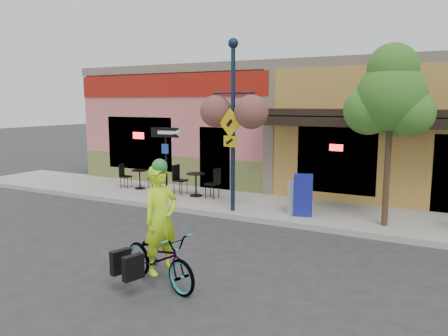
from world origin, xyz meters
name	(u,v)px	position (x,y,z in m)	size (l,w,h in m)	color
ground	(253,229)	(0.00, 0.00, 0.00)	(90.00, 90.00, 0.00)	#2D2D30
sidewalk	(281,209)	(0.00, 2.00, 0.07)	(24.00, 3.00, 0.15)	#9E9B93
curb	(262,220)	(0.00, 0.55, 0.07)	(24.00, 0.12, 0.15)	#A8A59E
building	(332,125)	(0.00, 7.50, 2.25)	(18.20, 8.20, 4.50)	#D06668
bicycle	(159,258)	(-0.03, -3.89, 0.49)	(0.64, 1.85, 0.97)	maroon
cyclist_rider	(161,234)	(0.02, -3.89, 0.93)	(0.68, 0.44, 1.86)	#C5FF1A
lamp_post	(233,126)	(-1.02, 0.89, 2.50)	(1.50, 0.60, 4.70)	#122239
one_way_sign	(166,166)	(-3.09, 0.65, 1.29)	(0.87, 0.19, 2.28)	black
cafe_set_left	(140,177)	(-5.30, 2.15, 0.58)	(1.45, 0.72, 0.87)	black
cafe_set_right	(196,181)	(-2.93, 2.04, 0.64)	(1.62, 0.81, 0.97)	black
newspaper_box_blue	(303,195)	(0.86, 1.34, 0.70)	(0.49, 0.44, 1.10)	navy
newspaper_box_grey	(297,197)	(0.67, 1.43, 0.60)	(0.42, 0.38, 0.89)	#9E9E9E
street_tree	(389,135)	(2.94, 1.32, 2.36)	(1.73, 1.73, 4.42)	#3D7A26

